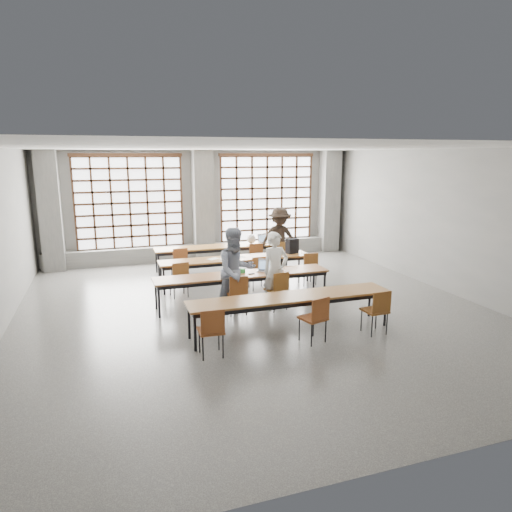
{
  "coord_description": "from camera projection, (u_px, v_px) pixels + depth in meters",
  "views": [
    {
      "loc": [
        -3.0,
        -9.16,
        3.37
      ],
      "look_at": [
        0.19,
        0.4,
        1.11
      ],
      "focal_mm": 32.0,
      "sensor_mm": 36.0,
      "label": 1
    }
  ],
  "objects": [
    {
      "name": "student_female",
      "position": [
        236.0,
        271.0,
        9.71
      ],
      "size": [
        1.03,
        0.87,
        1.87
      ],
      "primitive_type": "imported",
      "rotation": [
        0.0,
        0.0,
        0.19
      ],
      "color": "navy",
      "rests_on": "floor"
    },
    {
      "name": "desk_row_d",
      "position": [
        291.0,
        299.0,
        8.7
      ],
      "size": [
        4.0,
        0.7,
        0.73
      ],
      "color": "brown",
      "rests_on": "floor"
    },
    {
      "name": "wall_right",
      "position": [
        445.0,
        221.0,
        11.3
      ],
      "size": [
        0.0,
        11.0,
        11.0
      ],
      "primitive_type": "plane",
      "rotation": [
        1.57,
        0.0,
        -1.57
      ],
      "color": "slate",
      "rests_on": "floor"
    },
    {
      "name": "paper_sheet_b",
      "position": [
        226.0,
        259.0,
        11.76
      ],
      "size": [
        0.35,
        0.31,
        0.0
      ],
      "primitive_type": "cube",
      "rotation": [
        0.0,
        0.0,
        -0.4
      ],
      "color": "silver",
      "rests_on": "desk_row_b"
    },
    {
      "name": "chair_back_left",
      "position": [
        179.0,
        260.0,
        12.49
      ],
      "size": [
        0.46,
        0.46,
        0.88
      ],
      "color": "brown",
      "rests_on": "floor"
    },
    {
      "name": "phone",
      "position": [
        252.0,
        274.0,
        10.27
      ],
      "size": [
        0.14,
        0.09,
        0.01
      ],
      "primitive_type": "cube",
      "rotation": [
        0.0,
        0.0,
        0.22
      ],
      "color": "black",
      "rests_on": "desk_row_c"
    },
    {
      "name": "laptop_back",
      "position": [
        264.0,
        240.0,
        13.95
      ],
      "size": [
        0.46,
        0.43,
        0.26
      ],
      "color": "#ADADB1",
      "rests_on": "desk_row_a"
    },
    {
      "name": "ceiling",
      "position": [
        254.0,
        148.0,
        9.38
      ],
      "size": [
        11.0,
        11.0,
        0.0
      ],
      "primitive_type": "plane",
      "rotation": [
        3.14,
        0.0,
        0.0
      ],
      "color": "silver",
      "rests_on": "floor"
    },
    {
      "name": "chair_near_mid",
      "position": [
        316.0,
        315.0,
        8.22
      ],
      "size": [
        0.52,
        0.52,
        0.88
      ],
      "color": "brown",
      "rests_on": "floor"
    },
    {
      "name": "chair_front_left",
      "position": [
        238.0,
        291.0,
        9.67
      ],
      "size": [
        0.44,
        0.45,
        0.88
      ],
      "color": "brown",
      "rests_on": "floor"
    },
    {
      "name": "chair_back_right",
      "position": [
        280.0,
        253.0,
        13.41
      ],
      "size": [
        0.51,
        0.52,
        0.88
      ],
      "color": "brown",
      "rests_on": "floor"
    },
    {
      "name": "sill_ledge",
      "position": [
        204.0,
        251.0,
        14.99
      ],
      "size": [
        9.8,
        0.35,
        0.5
      ],
      "primitive_type": "cube",
      "color": "#5A5A57",
      "rests_on": "floor"
    },
    {
      "name": "chair_near_right",
      "position": [
        377.0,
        308.0,
        8.61
      ],
      "size": [
        0.45,
        0.45,
        0.88
      ],
      "color": "brown",
      "rests_on": "floor"
    },
    {
      "name": "wall_front",
      "position": [
        421.0,
        316.0,
        4.67
      ],
      "size": [
        10.0,
        0.0,
        10.0
      ],
      "primitive_type": "plane",
      "rotation": [
        -1.57,
        0.0,
        0.0
      ],
      "color": "slate",
      "rests_on": "floor"
    },
    {
      "name": "column_right",
      "position": [
        329.0,
        201.0,
        15.98
      ],
      "size": [
        0.6,
        0.55,
        3.5
      ],
      "primitive_type": "cube",
      "color": "#5A5A57",
      "rests_on": "floor"
    },
    {
      "name": "backpack",
      "position": [
        292.0,
        246.0,
        12.39
      ],
      "size": [
        0.36,
        0.27,
        0.4
      ],
      "primitive_type": "cube",
      "rotation": [
        0.0,
        0.0,
        0.25
      ],
      "color": "black",
      "rests_on": "desk_row_b"
    },
    {
      "name": "paper_sheet_a",
      "position": [
        213.0,
        259.0,
        11.76
      ],
      "size": [
        0.36,
        0.32,
        0.0
      ],
      "primitive_type": "cube",
      "rotation": [
        0.0,
        0.0,
        0.47
      ],
      "color": "white",
      "rests_on": "desk_row_b"
    },
    {
      "name": "red_pouch",
      "position": [
        211.0,
        328.0,
        7.7
      ],
      "size": [
        0.21,
        0.13,
        0.06
      ],
      "primitive_type": "cube",
      "rotation": [
        0.0,
        0.0,
        0.28
      ],
      "color": "red",
      "rests_on": "chair_near_left"
    },
    {
      "name": "window_left",
      "position": [
        130.0,
        203.0,
        14.05
      ],
      "size": [
        3.32,
        0.12,
        3.0
      ],
      "color": "white",
      "rests_on": "wall_back"
    },
    {
      "name": "laptop_front",
      "position": [
        265.0,
        268.0,
        10.57
      ],
      "size": [
        0.46,
        0.44,
        0.26
      ],
      "color": "#A9A9AE",
      "rests_on": "desk_row_c"
    },
    {
      "name": "chair_front_right",
      "position": [
        278.0,
        287.0,
        9.96
      ],
      "size": [
        0.51,
        0.51,
        0.88
      ],
      "color": "brown",
      "rests_on": "floor"
    },
    {
      "name": "student_back",
      "position": [
        280.0,
        239.0,
        13.45
      ],
      "size": [
        1.26,
        0.79,
        1.86
      ],
      "primitive_type": "imported",
      "rotation": [
        0.0,
        0.0,
        -0.09
      ],
      "color": "black",
      "rests_on": "floor"
    },
    {
      "name": "chair_mid_right",
      "position": [
        309.0,
        265.0,
        11.91
      ],
      "size": [
        0.43,
        0.43,
        0.88
      ],
      "color": "brown",
      "rests_on": "floor"
    },
    {
      "name": "desk_row_c",
      "position": [
        243.0,
        276.0,
        10.32
      ],
      "size": [
        4.0,
        0.7,
        0.73
      ],
      "color": "brown",
      "rests_on": "floor"
    },
    {
      "name": "mouse",
      "position": [
        282.0,
        270.0,
        10.58
      ],
      "size": [
        0.1,
        0.07,
        0.04
      ],
      "primitive_type": "ellipsoid",
      "rotation": [
        0.0,
        0.0,
        0.05
      ],
      "color": "white",
      "rests_on": "desk_row_c"
    },
    {
      "name": "student_male",
      "position": [
        275.0,
        271.0,
        10.0
      ],
      "size": [
        0.7,
        0.53,
        1.73
      ],
      "primitive_type": "imported",
      "rotation": [
        0.0,
        0.0,
        0.2
      ],
      "color": "white",
      "rests_on": "floor"
    },
    {
      "name": "column_mid",
      "position": [
        203.0,
        206.0,
        14.59
      ],
      "size": [
        0.6,
        0.55,
        3.5
      ],
      "primitive_type": "cube",
      "color": "#5A5A57",
      "rests_on": "floor"
    },
    {
      "name": "chair_mid_centre",
      "position": [
        258.0,
        269.0,
        11.48
      ],
      "size": [
        0.42,
        0.43,
        0.88
      ],
      "color": "brown",
      "rests_on": "floor"
    },
    {
      "name": "chair_near_left",
      "position": [
        212.0,
        327.0,
        7.62
      ],
      "size": [
        0.43,
        0.44,
        0.88
      ],
      "color": "brown",
      "rests_on": "floor"
    },
    {
      "name": "column_left",
      "position": [
        50.0,
        211.0,
        13.2
      ],
      "size": [
        0.6,
        0.55,
        3.5
      ],
      "primitive_type": "cube",
      "color": "#5A5A57",
      "rests_on": "floor"
    },
    {
      "name": "chair_mid_left",
      "position": [
        179.0,
        276.0,
        10.87
      ],
      "size": [
        0.47,
        0.48,
        0.88
      ],
      "color": "brown",
      "rests_on": "floor"
    },
    {
      "name": "chair_back_mid",
      "position": [
        255.0,
        255.0,
        13.16
      ],
      "size": [
        0.45,
        0.45,
        0.88
      ],
      "color": "brown",
      "rests_on": "floor"
    },
    {
      "name": "plastic_bag",
      "position": [
        251.0,
        239.0,
        13.75
      ],
      "size": [
        0.27,
        0.22,
        0.29
      ],
      "primitive_type": "ellipsoid",
      "rotation": [
        0.0,
        0.0,
        0.05
      ],
      "color": "silver",
      "rests_on": "desk_row_a"
    },
    {
      "name": "wall_back",
      "position": [
        201.0,
        205.0,
        14.85
      ],
      "size": [
        10.0,
        0.0,
        10.0
      ],
      "primitive_type": "plane",
      "rotation": [
        1.57,
        0.0,
        0.0
      ],
      "color": "slate",
      "rests_on": "floor"
    },
    {
      "name": "desk_row_a",
      "position": [
        223.0,
        248.0,
        13.47
      ],
      "size": [
        4.0,
        0.7,
        0.73
      ],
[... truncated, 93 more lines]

